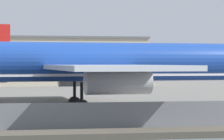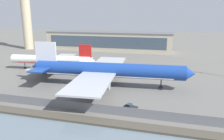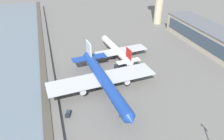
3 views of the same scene
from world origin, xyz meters
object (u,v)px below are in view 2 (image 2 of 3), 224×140
at_px(baggage_tug, 131,108).
at_px(control_tower, 25,6).
at_px(cargo_jet_blue, 105,70).
at_px(passenger_jet_white_red, 52,60).
at_px(ops_van, 78,71).

height_order(baggage_tug, control_tower, control_tower).
height_order(cargo_jet_blue, passenger_jet_white_red, cargo_jet_blue).
bearing_deg(baggage_tug, passenger_jet_white_red, 141.19).
xyz_separation_m(baggage_tug, ops_van, (-25.65, 28.21, 0.47)).
distance_m(baggage_tug, control_tower, 117.93).
distance_m(passenger_jet_white_red, control_tower, 69.64).
xyz_separation_m(passenger_jet_white_red, ops_van, (12.93, -2.83, -2.96)).
bearing_deg(control_tower, baggage_tug, -43.43).
xyz_separation_m(cargo_jet_blue, passenger_jet_white_red, (-27.49, 14.77, -1.13)).
bearing_deg(passenger_jet_white_red, baggage_tug, -38.81).
xyz_separation_m(passenger_jet_white_red, control_tower, (-44.83, 47.92, 23.32)).
xyz_separation_m(ops_van, control_tower, (-57.76, 50.75, 26.28)).
height_order(cargo_jet_blue, baggage_tug, cargo_jet_blue).
bearing_deg(control_tower, cargo_jet_blue, -40.92).
xyz_separation_m(cargo_jet_blue, control_tower, (-72.32, 62.69, 22.19)).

